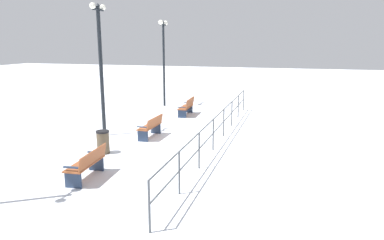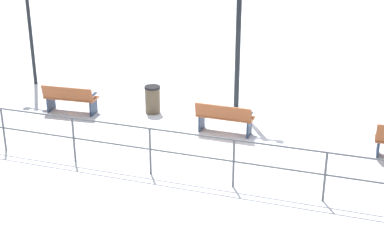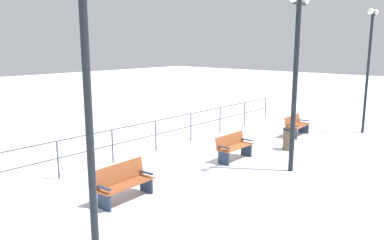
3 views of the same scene
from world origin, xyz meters
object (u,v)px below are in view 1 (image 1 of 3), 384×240
Objects in this scene: lamppost_middle at (100,57)px; trash_bin at (103,142)px; lamppost_near at (164,49)px; bench_nearest at (187,106)px; bench_second at (151,126)px; bench_third at (87,164)px.

lamppost_middle is 3.72m from trash_bin.
lamppost_near reaches higher than trash_bin.
bench_nearest is 2.01× the size of trash_bin.
bench_second is at bearing -108.79° from trash_bin.
bench_nearest reaches higher than bench_third.
trash_bin is (-1.19, 2.18, -2.77)m from lamppost_middle.
lamppost_middle is (2.11, 4.80, 2.71)m from bench_nearest.
bench_nearest reaches higher than bench_second.
bench_second is 0.97× the size of bench_third.
bench_third is (0.03, 4.59, -0.01)m from bench_second.
bench_nearest is 4.60m from bench_second.
bench_second is at bearing -94.79° from bench_third.
bench_second reaches higher than bench_third.
bench_second is at bearing -174.47° from lamppost_middle.
bench_second is at bearing 106.04° from lamppost_near.
lamppost_middle is 6.51× the size of trash_bin.
bench_nearest is 1.06× the size of bench_second.
lamppost_middle is at bearing 6.10° from bench_second.
lamppost_near is 7.12m from lamppost_middle.
lamppost_near is 6.20× the size of trash_bin.
lamppost_middle is (1.99, 0.19, 2.71)m from bench_second.
bench_second is at bearing 85.97° from bench_nearest.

